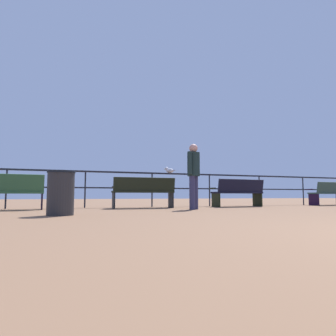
# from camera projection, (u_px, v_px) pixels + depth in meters

# --- Properties ---
(pier_railing) EXTENTS (18.56, 0.05, 1.09)m
(pier_railing) POSITION_uv_depth(u_px,v_px,m) (182.00, 182.00, 9.91)
(pier_railing) COLOR black
(pier_railing) RESTS_ON ground_plane
(bench_far_left) EXTENTS (1.45, 0.68, 0.88)m
(bench_far_left) POSITION_uv_depth(u_px,v_px,m) (12.00, 190.00, 7.34)
(bench_far_left) COLOR #2A5333
(bench_far_left) RESTS_ON ground_plane
(bench_near_left) EXTENTS (1.78, 0.73, 0.86)m
(bench_near_left) POSITION_uv_depth(u_px,v_px,m) (144.00, 190.00, 8.51)
(bench_near_left) COLOR black
(bench_near_left) RESTS_ON ground_plane
(bench_near_right) EXTENTS (1.73, 0.74, 0.87)m
(bench_near_right) POSITION_uv_depth(u_px,v_px,m) (239.00, 191.00, 9.62)
(bench_near_right) COLOR black
(bench_near_right) RESTS_ON ground_plane
(bench_far_right) EXTENTS (1.50, 0.68, 0.84)m
(bench_far_right) POSITION_uv_depth(u_px,v_px,m) (329.00, 192.00, 10.99)
(bench_far_right) COLOR #2B433C
(bench_far_right) RESTS_ON ground_plane
(person_by_bench) EXTENTS (0.45, 0.38, 1.70)m
(person_by_bench) POSITION_uv_depth(u_px,v_px,m) (194.00, 172.00, 7.78)
(person_by_bench) COLOR #2F2E4F
(person_by_bench) RESTS_ON ground_plane
(seagull_on_rail) EXTENTS (0.30, 0.36, 0.20)m
(seagull_on_rail) POSITION_uv_depth(u_px,v_px,m) (169.00, 170.00, 9.81)
(seagull_on_rail) COLOR silver
(seagull_on_rail) RESTS_ON pier_railing
(trash_bin) EXTENTS (0.50, 0.50, 0.81)m
(trash_bin) POSITION_uv_depth(u_px,v_px,m) (61.00, 193.00, 5.44)
(trash_bin) COLOR #272628
(trash_bin) RESTS_ON ground_plane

